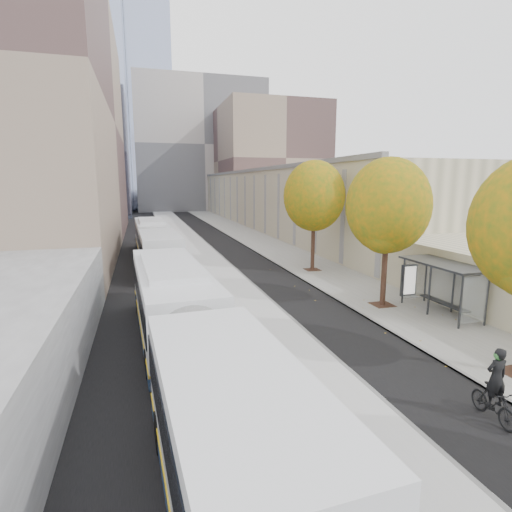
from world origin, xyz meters
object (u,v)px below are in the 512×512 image
object	(u,v)px
bus_shelter	(447,271)
bus_far	(155,242)
distant_car	(148,234)
cyclist	(494,394)
bus_near	(187,333)

from	to	relation	value
bus_shelter	bus_far	bearing A→B (deg)	126.08
bus_shelter	bus_far	size ratio (longest dim) A/B	0.25
distant_car	bus_shelter	bearing A→B (deg)	-50.46
cyclist	distant_car	distance (m)	40.84
bus_near	cyclist	xyz separation A→B (m)	(7.69, -4.52, -0.86)
bus_far	bus_shelter	bearing A→B (deg)	-56.03
bus_shelter	distant_car	bearing A→B (deg)	112.64
distant_car	bus_far	bearing A→B (deg)	-71.79
bus_shelter	bus_near	xyz separation A→B (m)	(-12.81, -3.26, -0.55)
bus_near	cyclist	world-z (taller)	bus_near
bus_shelter	bus_far	distance (m)	22.26
bus_near	distant_car	bearing A→B (deg)	88.20
bus_shelter	cyclist	bearing A→B (deg)	-123.39
bus_near	bus_far	xyz separation A→B (m)	(-0.29, 21.24, -0.02)
cyclist	distant_car	world-z (taller)	cyclist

